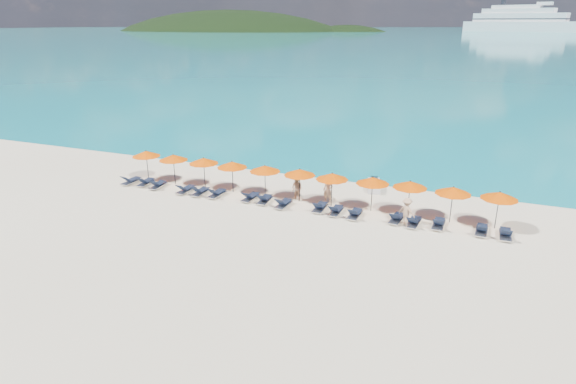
% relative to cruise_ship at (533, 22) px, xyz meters
% --- Properties ---
extents(ground, '(1400.00, 1400.00, 0.00)m').
position_rel_cruise_ship_xyz_m(ground, '(-51.17, -608.13, -10.75)').
color(ground, beige).
extents(sea, '(1600.00, 1300.00, 0.01)m').
position_rel_cruise_ship_xyz_m(sea, '(-51.17, 51.87, -10.75)').
color(sea, '#1FA9B2').
rests_on(sea, ground).
extents(headland_main, '(374.00, 242.00, 126.50)m').
position_rel_cruise_ship_xyz_m(headland_main, '(-351.17, -68.13, -48.75)').
color(headland_main, black).
rests_on(headland_main, ground).
extents(headland_small, '(162.00, 126.00, 85.50)m').
position_rel_cruise_ship_xyz_m(headland_small, '(-201.17, -48.13, -45.75)').
color(headland_small, black).
rests_on(headland_small, ground).
extents(cruise_ship, '(148.25, 69.39, 41.32)m').
position_rel_cruise_ship_xyz_m(cruise_ship, '(0.00, 0.00, 0.00)').
color(cruise_ship, white).
rests_on(cruise_ship, ground).
extents(jetski, '(1.37, 2.42, 0.81)m').
position_rel_cruise_ship_xyz_m(jetski, '(-46.96, -599.23, -10.42)').
color(jetski, silver).
rests_on(jetski, ground).
extents(beachgoer_a, '(0.65, 0.43, 1.75)m').
position_rel_cruise_ship_xyz_m(beachgoer_a, '(-49.21, -602.96, -9.88)').
color(beachgoer_a, tan).
rests_on(beachgoer_a, ground).
extents(beachgoer_b, '(0.92, 0.71, 1.67)m').
position_rel_cruise_ship_xyz_m(beachgoer_b, '(-51.25, -603.37, -9.92)').
color(beachgoer_b, tan).
rests_on(beachgoer_b, ground).
extents(beachgoer_c, '(1.16, 0.86, 1.63)m').
position_rel_cruise_ship_xyz_m(beachgoer_c, '(-43.85, -604.62, -9.94)').
color(beachgoer_c, tan).
rests_on(beachgoer_c, ground).
extents(umbrella_0, '(2.10, 2.10, 2.28)m').
position_rel_cruise_ship_xyz_m(umbrella_0, '(-63.34, -603.31, -8.73)').
color(umbrella_0, black).
rests_on(umbrella_0, ground).
extents(umbrella_1, '(2.10, 2.10, 2.28)m').
position_rel_cruise_ship_xyz_m(umbrella_1, '(-60.83, -603.44, -8.73)').
color(umbrella_1, black).
rests_on(umbrella_1, ground).
extents(umbrella_2, '(2.10, 2.10, 2.28)m').
position_rel_cruise_ship_xyz_m(umbrella_2, '(-58.33, -603.37, -8.73)').
color(umbrella_2, black).
rests_on(umbrella_2, ground).
extents(umbrella_3, '(2.10, 2.10, 2.28)m').
position_rel_cruise_ship_xyz_m(umbrella_3, '(-56.00, -603.47, -8.73)').
color(umbrella_3, black).
rests_on(umbrella_3, ground).
extents(umbrella_4, '(2.10, 2.10, 2.28)m').
position_rel_cruise_ship_xyz_m(umbrella_4, '(-53.51, -603.48, -8.73)').
color(umbrella_4, black).
rests_on(umbrella_4, ground).
extents(umbrella_5, '(2.10, 2.10, 2.28)m').
position_rel_cruise_ship_xyz_m(umbrella_5, '(-51.06, -603.38, -8.73)').
color(umbrella_5, black).
rests_on(umbrella_5, ground).
extents(umbrella_6, '(2.10, 2.10, 2.28)m').
position_rel_cruise_ship_xyz_m(umbrella_6, '(-48.82, -603.45, -8.73)').
color(umbrella_6, black).
rests_on(umbrella_6, ground).
extents(umbrella_7, '(2.10, 2.10, 2.28)m').
position_rel_cruise_ship_xyz_m(umbrella_7, '(-46.24, -603.32, -8.73)').
color(umbrella_7, black).
rests_on(umbrella_7, ground).
extents(umbrella_8, '(2.10, 2.10, 2.28)m').
position_rel_cruise_ship_xyz_m(umbrella_8, '(-43.97, -603.23, -8.73)').
color(umbrella_8, black).
rests_on(umbrella_8, ground).
extents(umbrella_9, '(2.10, 2.10, 2.28)m').
position_rel_cruise_ship_xyz_m(umbrella_9, '(-41.47, -603.39, -8.73)').
color(umbrella_9, black).
rests_on(umbrella_9, ground).
extents(umbrella_10, '(2.10, 2.10, 2.28)m').
position_rel_cruise_ship_xyz_m(umbrella_10, '(-38.97, -603.32, -8.73)').
color(umbrella_10, black).
rests_on(umbrella_10, ground).
extents(lounger_0, '(0.75, 1.74, 0.66)m').
position_rel_cruise_ship_xyz_m(lounger_0, '(-63.88, -604.63, -10.52)').
color(lounger_0, silver).
rests_on(lounger_0, ground).
extents(lounger_1, '(0.76, 1.75, 0.66)m').
position_rel_cruise_ship_xyz_m(lounger_1, '(-62.68, -604.48, -10.52)').
color(lounger_1, silver).
rests_on(lounger_1, ground).
extents(lounger_2, '(0.75, 1.74, 0.66)m').
position_rel_cruise_ship_xyz_m(lounger_2, '(-61.47, -604.65, -10.52)').
color(lounger_2, silver).
rests_on(lounger_2, ground).
extents(lounger_3, '(0.74, 1.74, 0.66)m').
position_rel_cruise_ship_xyz_m(lounger_3, '(-59.04, -604.78, -10.52)').
color(lounger_3, silver).
rests_on(lounger_3, ground).
extents(lounger_4, '(0.67, 1.72, 0.66)m').
position_rel_cruise_ship_xyz_m(lounger_4, '(-57.85, -604.78, -10.52)').
color(lounger_4, silver).
rests_on(lounger_4, ground).
extents(lounger_5, '(0.71, 1.73, 0.66)m').
position_rel_cruise_ship_xyz_m(lounger_5, '(-56.60, -604.68, -10.52)').
color(lounger_5, silver).
rests_on(lounger_5, ground).
extents(lounger_6, '(0.75, 1.74, 0.66)m').
position_rel_cruise_ship_xyz_m(lounger_6, '(-54.16, -604.45, -10.52)').
color(lounger_6, silver).
rests_on(lounger_6, ground).
extents(lounger_7, '(0.76, 1.75, 0.66)m').
position_rel_cruise_ship_xyz_m(lounger_7, '(-53.09, -604.52, -10.52)').
color(lounger_7, silver).
rests_on(lounger_7, ground).
extents(lounger_8, '(0.69, 1.73, 0.66)m').
position_rel_cruise_ship_xyz_m(lounger_8, '(-51.64, -604.76, -10.52)').
color(lounger_8, silver).
rests_on(lounger_8, ground).
extents(lounger_9, '(0.64, 1.71, 0.66)m').
position_rel_cruise_ship_xyz_m(lounger_9, '(-49.25, -604.49, -10.52)').
color(lounger_9, silver).
rests_on(lounger_9, ground).
extents(lounger_10, '(0.63, 1.70, 0.66)m').
position_rel_cruise_ship_xyz_m(lounger_10, '(-48.15, -604.66, -10.52)').
color(lounger_10, silver).
rests_on(lounger_10, ground).
extents(lounger_11, '(0.66, 1.71, 0.66)m').
position_rel_cruise_ship_xyz_m(lounger_11, '(-46.91, -604.75, -10.52)').
color(lounger_11, silver).
rests_on(lounger_11, ground).
extents(lounger_12, '(0.79, 1.75, 0.66)m').
position_rel_cruise_ship_xyz_m(lounger_12, '(-44.42, -604.49, -10.52)').
color(lounger_12, silver).
rests_on(lounger_12, ground).
extents(lounger_13, '(0.76, 1.75, 0.66)m').
position_rel_cruise_ship_xyz_m(lounger_13, '(-43.40, -604.67, -10.52)').
color(lounger_13, silver).
rests_on(lounger_13, ground).
extents(lounger_14, '(0.67, 1.72, 0.66)m').
position_rel_cruise_ship_xyz_m(lounger_14, '(-42.01, -604.40, -10.52)').
color(lounger_14, silver).
rests_on(lounger_14, ground).
extents(lounger_15, '(0.70, 1.73, 0.66)m').
position_rel_cruise_ship_xyz_m(lounger_15, '(-39.67, -604.40, -10.52)').
color(lounger_15, silver).
rests_on(lounger_15, ground).
extents(lounger_16, '(0.64, 1.71, 0.66)m').
position_rel_cruise_ship_xyz_m(lounger_16, '(-38.43, -604.49, -10.52)').
color(lounger_16, silver).
rests_on(lounger_16, ground).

